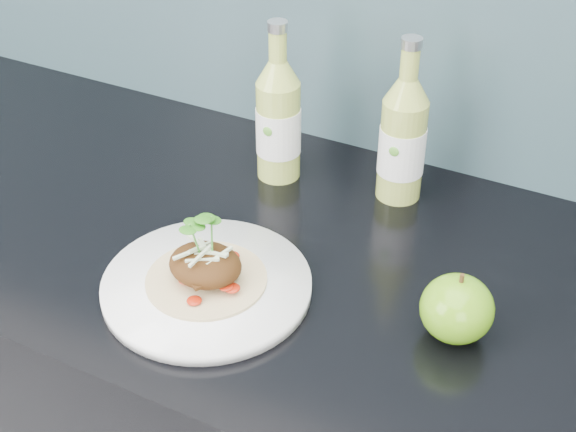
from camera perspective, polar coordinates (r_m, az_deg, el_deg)
name	(u,v)px	position (r m, az deg, el deg)	size (l,w,h in m)	color
dinner_plate	(207,286)	(0.98, -5.79, -4.95)	(0.32, 0.32, 0.02)	white
pork_taco	(205,262)	(0.96, -5.92, -3.30)	(0.15, 0.15, 0.10)	tan
green_apple	(457,309)	(0.92, 11.92, -6.47)	(0.11, 0.11, 0.09)	#3C870E
cider_bottle_left	(278,120)	(1.15, -0.69, 6.82)	(0.07, 0.07, 0.24)	#ABBE4F
cider_bottle_right	(403,139)	(1.11, 8.15, 5.41)	(0.07, 0.07, 0.24)	#A5B64C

